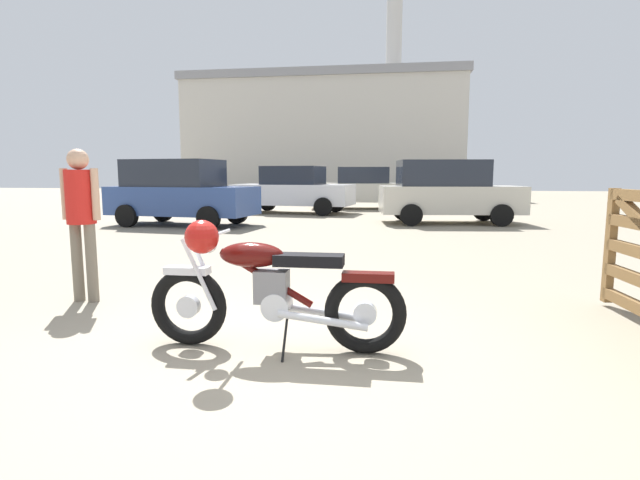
% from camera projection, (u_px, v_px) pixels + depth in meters
% --- Properties ---
extents(ground_plane, '(80.00, 80.00, 0.00)m').
position_uv_depth(ground_plane, '(270.00, 352.00, 3.85)').
color(ground_plane, gray).
extents(vintage_motorcycle, '(2.08, 0.74, 1.07)m').
position_uv_depth(vintage_motorcycle, '(267.00, 289.00, 3.86)').
color(vintage_motorcycle, black).
rests_on(vintage_motorcycle, ground_plane).
extents(bystander, '(0.46, 0.30, 1.66)m').
position_uv_depth(bystander, '(81.00, 209.00, 5.28)').
color(bystander, '#706656').
rests_on(bystander, ground_plane).
extents(red_hatchback_near, '(4.04, 2.12, 1.78)m').
position_uv_depth(red_hatchback_near, '(180.00, 192.00, 13.32)').
color(red_hatchback_near, black).
rests_on(red_hatchback_near, ground_plane).
extents(pale_sedan_back, '(4.09, 2.23, 1.78)m').
position_uv_depth(pale_sedan_back, '(447.00, 191.00, 13.86)').
color(pale_sedan_back, black).
rests_on(pale_sedan_back, ground_plane).
extents(blue_hatchback_right, '(4.36, 2.26, 1.67)m').
position_uv_depth(blue_hatchback_right, '(293.00, 190.00, 17.49)').
color(blue_hatchback_right, black).
rests_on(blue_hatchback_right, ground_plane).
extents(dark_sedan_left, '(4.41, 2.38, 1.67)m').
position_uv_depth(dark_sedan_left, '(362.00, 188.00, 19.82)').
color(dark_sedan_left, black).
rests_on(dark_sedan_left, ground_plane).
extents(industrial_building, '(18.13, 14.43, 16.64)m').
position_uv_depth(industrial_building, '(333.00, 140.00, 36.08)').
color(industrial_building, beige).
rests_on(industrial_building, ground_plane).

